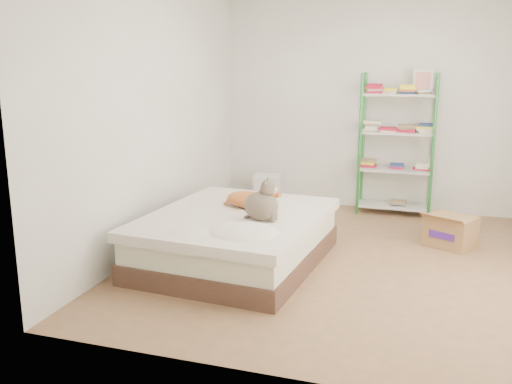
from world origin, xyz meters
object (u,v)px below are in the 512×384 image
at_px(orange_cat, 247,197).
at_px(white_bin, 267,189).
at_px(shelf_unit, 397,140).
at_px(bed, 236,238).
at_px(cardboard_box, 451,231).
at_px(grey_cat, 261,200).

distance_m(orange_cat, white_bin, 2.01).
bearing_deg(shelf_unit, bed, -119.69).
bearing_deg(orange_cat, bed, -84.94).
relative_size(shelf_unit, cardboard_box, 2.96).
xyz_separation_m(orange_cat, shelf_unit, (1.23, 1.97, 0.34)).
xyz_separation_m(bed, white_bin, (-0.35, 2.18, -0.04)).
bearing_deg(grey_cat, white_bin, 14.72).
height_order(bed, shelf_unit, shelf_unit).
bearing_deg(grey_cat, cardboard_box, -53.32).
xyz_separation_m(orange_cat, grey_cat, (0.26, -0.37, 0.09)).
height_order(orange_cat, shelf_unit, shelf_unit).
bearing_deg(grey_cat, shelf_unit, -23.38).
relative_size(cardboard_box, white_bin, 1.52).
height_order(bed, orange_cat, orange_cat).
bearing_deg(white_bin, grey_cat, -74.56).
height_order(cardboard_box, white_bin, white_bin).
xyz_separation_m(cardboard_box, white_bin, (-2.26, 1.06, 0.04)).
xyz_separation_m(grey_cat, shelf_unit, (0.98, 2.34, 0.25)).
bearing_deg(grey_cat, orange_cat, 34.37).
relative_size(bed, grey_cat, 5.29).
height_order(bed, grey_cat, grey_cat).
xyz_separation_m(grey_cat, white_bin, (-0.64, 2.31, -0.46)).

